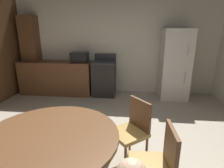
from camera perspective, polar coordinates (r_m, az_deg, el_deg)
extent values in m
plane|color=#A89E89|center=(2.59, -5.21, -24.33)|extent=(14.00, 14.00, 0.00)
cube|color=silver|center=(5.05, 1.14, 12.70)|extent=(5.77, 0.12, 2.70)
cube|color=brown|center=(5.19, -17.25, 1.99)|extent=(1.96, 0.60, 0.90)
cube|color=brown|center=(5.58, -24.37, 8.53)|extent=(0.44, 0.36, 2.10)
cube|color=black|center=(4.83, -2.54, 1.68)|extent=(0.60, 0.60, 0.90)
cube|color=#38383D|center=(4.74, -2.61, 7.06)|extent=(0.60, 0.60, 0.02)
cube|color=#38383D|center=(4.99, -2.16, 8.73)|extent=(0.60, 0.04, 0.18)
cube|color=silver|center=(4.78, 19.54, 5.84)|extent=(0.68, 0.66, 1.76)
cylinder|color=#B2B2B7|center=(4.45, 23.32, 9.93)|extent=(0.02, 0.02, 0.22)
cylinder|color=#B2B2B7|center=(4.56, 22.39, 1.82)|extent=(0.02, 0.02, 0.30)
cube|color=black|center=(4.86, -10.40, 8.48)|extent=(0.44, 0.32, 0.26)
cylinder|color=brown|center=(1.85, -19.65, -15.71)|extent=(1.34, 1.34, 0.04)
cube|color=#A37F3D|center=(1.91, 12.03, -24.70)|extent=(0.41, 0.41, 0.05)
cube|color=brown|center=(1.81, 18.43, -19.31)|extent=(0.05, 0.38, 0.42)
cylinder|color=brown|center=(2.30, 4.32, -23.60)|extent=(0.03, 0.03, 0.43)
cylinder|color=brown|center=(2.52, -0.63, -19.45)|extent=(0.03, 0.03, 0.43)
cylinder|color=brown|center=(2.48, 11.03, -20.50)|extent=(0.03, 0.03, 0.43)
cylinder|color=brown|center=(2.68, 5.81, -17.03)|extent=(0.03, 0.03, 0.43)
cube|color=#A37F3D|center=(2.35, 5.29, -15.48)|extent=(0.56, 0.56, 0.05)
cube|color=brown|center=(2.35, 8.93, -9.75)|extent=(0.27, 0.32, 0.42)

